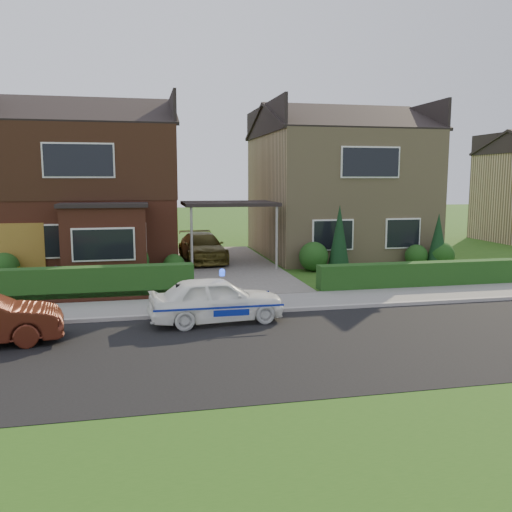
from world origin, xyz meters
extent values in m
plane|color=#275216|center=(0.00, 0.00, 0.00)|extent=(120.00, 120.00, 0.00)
cube|color=black|center=(0.00, 0.00, 0.00)|extent=(60.00, 6.00, 0.02)
cube|color=#9E9993|center=(0.00, 3.05, 0.06)|extent=(60.00, 0.16, 0.12)
cube|color=slate|center=(0.00, 4.10, 0.05)|extent=(60.00, 2.00, 0.10)
cube|color=#275216|center=(0.00, -5.00, 0.00)|extent=(60.00, 4.00, 0.01)
cube|color=#666059|center=(0.00, 11.00, 0.06)|extent=(3.80, 12.00, 0.12)
cube|color=brown|center=(-5.80, 14.00, 2.90)|extent=(7.20, 8.00, 5.80)
cube|color=white|center=(-7.38, 9.98, 1.40)|extent=(1.80, 0.08, 1.30)
cube|color=white|center=(-4.22, 9.98, 1.40)|extent=(1.60, 0.08, 1.30)
cube|color=white|center=(-5.80, 9.98, 4.40)|extent=(2.60, 0.08, 1.30)
cube|color=black|center=(-5.80, 14.00, 4.35)|extent=(7.26, 8.06, 2.90)
cube|color=brown|center=(-4.94, 9.30, 1.35)|extent=(3.00, 1.40, 2.70)
cube|color=black|center=(-4.94, 9.30, 2.77)|extent=(3.20, 1.60, 0.14)
cube|color=tan|center=(5.80, 14.00, 2.90)|extent=(7.20, 8.00, 5.80)
cube|color=white|center=(4.22, 9.98, 1.40)|extent=(1.80, 0.08, 1.30)
cube|color=white|center=(7.38, 9.98, 1.40)|extent=(1.60, 0.08, 1.30)
cube|color=white|center=(5.80, 9.98, 4.40)|extent=(2.60, 0.08, 1.30)
cube|color=black|center=(0.00, 11.00, 2.70)|extent=(3.80, 3.00, 0.14)
cylinder|color=gray|center=(-1.70, 9.60, 1.35)|extent=(0.10, 0.10, 2.70)
cylinder|color=gray|center=(1.70, 9.60, 1.35)|extent=(0.10, 0.10, 2.70)
cube|color=brown|center=(-8.25, 9.96, 1.05)|extent=(2.20, 0.10, 2.10)
cube|color=brown|center=(-5.80, 5.30, 0.18)|extent=(7.70, 0.25, 0.36)
cube|color=#123915|center=(-5.80, 5.45, 0.00)|extent=(7.50, 0.55, 0.90)
cube|color=#123915|center=(5.80, 5.35, 0.00)|extent=(7.50, 0.55, 0.80)
sphere|color=#123915|center=(-8.50, 9.50, 0.54)|extent=(1.08, 1.08, 1.08)
sphere|color=#123915|center=(-4.00, 9.30, 0.66)|extent=(1.32, 1.32, 1.32)
sphere|color=#123915|center=(-2.40, 9.60, 0.42)|extent=(0.84, 0.84, 0.84)
sphere|color=#123915|center=(3.20, 9.40, 0.60)|extent=(1.20, 1.20, 1.20)
sphere|color=#123915|center=(7.80, 9.50, 0.48)|extent=(0.96, 0.96, 0.96)
sphere|color=#123915|center=(8.80, 9.20, 0.54)|extent=(1.08, 1.08, 1.08)
cone|color=black|center=(4.20, 9.20, 1.30)|extent=(0.90, 0.90, 2.60)
cone|color=black|center=(8.60, 9.20, 1.10)|extent=(0.90, 0.90, 2.20)
imported|color=white|center=(-1.75, 2.40, 0.60)|extent=(1.74, 3.63, 1.20)
sphere|color=#193FF2|center=(-1.57, 2.40, 1.28)|extent=(0.17, 0.17, 0.17)
cube|color=navy|center=(-1.75, 1.69, 0.55)|extent=(3.23, 0.02, 0.05)
cube|color=navy|center=(-1.75, 3.11, 0.55)|extent=(3.23, 0.01, 0.05)
ellipsoid|color=black|center=(-2.73, 2.30, 0.85)|extent=(0.22, 0.17, 0.21)
sphere|color=white|center=(-2.71, 2.24, 0.84)|extent=(0.11, 0.11, 0.11)
sphere|color=black|center=(-2.71, 2.28, 0.99)|extent=(0.13, 0.13, 0.13)
cone|color=black|center=(-2.75, 2.29, 1.06)|extent=(0.04, 0.04, 0.05)
cone|color=black|center=(-2.66, 2.29, 1.06)|extent=(0.04, 0.04, 0.05)
imported|color=brown|center=(-1.00, 12.24, 0.73)|extent=(1.98, 4.33, 1.23)
imported|color=gray|center=(-7.55, 6.00, 0.36)|extent=(0.44, 0.37, 0.71)
imported|color=gray|center=(-7.86, 8.17, 0.38)|extent=(0.54, 0.52, 0.76)
imported|color=gray|center=(-6.40, 8.15, 0.37)|extent=(0.42, 0.42, 0.73)
camera|label=1|loc=(-3.62, -11.32, 3.73)|focal=38.00mm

